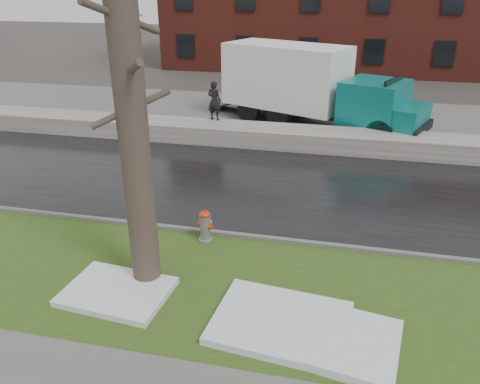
% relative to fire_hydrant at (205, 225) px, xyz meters
% --- Properties ---
extents(ground, '(120.00, 120.00, 0.00)m').
position_rel_fire_hydrant_xyz_m(ground, '(0.66, -0.61, -0.52)').
color(ground, '#47423D').
rests_on(ground, ground).
extents(verge, '(60.00, 4.50, 0.04)m').
position_rel_fire_hydrant_xyz_m(verge, '(0.66, -1.86, -0.50)').
color(verge, '#2B4918').
rests_on(verge, ground).
extents(road, '(60.00, 7.00, 0.03)m').
position_rel_fire_hydrant_xyz_m(road, '(0.66, 3.89, -0.51)').
color(road, black).
rests_on(road, ground).
extents(parking_lot, '(60.00, 9.00, 0.03)m').
position_rel_fire_hydrant_xyz_m(parking_lot, '(0.66, 12.39, -0.51)').
color(parking_lot, slate).
rests_on(parking_lot, ground).
extents(curb, '(60.00, 0.15, 0.14)m').
position_rel_fire_hydrant_xyz_m(curb, '(0.66, 0.39, -0.45)').
color(curb, slate).
rests_on(curb, ground).
extents(snowbank, '(60.00, 1.60, 0.75)m').
position_rel_fire_hydrant_xyz_m(snowbank, '(0.66, 8.09, -0.15)').
color(snowbank, '#B3AEA4').
rests_on(snowbank, ground).
extents(bg_tree_left, '(1.40, 1.62, 6.50)m').
position_rel_fire_hydrant_xyz_m(bg_tree_left, '(-11.34, 21.39, 2.81)').
color(bg_tree_left, brown).
rests_on(bg_tree_left, ground).
extents(bg_tree_center, '(1.40, 1.62, 6.50)m').
position_rel_fire_hydrant_xyz_m(bg_tree_center, '(-5.34, 25.39, 2.81)').
color(bg_tree_center, brown).
rests_on(bg_tree_center, ground).
extents(fire_hydrant, '(0.45, 0.42, 0.90)m').
position_rel_fire_hydrant_xyz_m(fire_hydrant, '(0.00, 0.00, 0.00)').
color(fire_hydrant, '#93949A').
rests_on(fire_hydrant, verge).
extents(tree, '(1.38, 1.59, 7.67)m').
position_rel_fire_hydrant_xyz_m(tree, '(-0.80, -1.93, 3.38)').
color(tree, brown).
rests_on(tree, verge).
extents(box_truck, '(10.51, 5.77, 3.56)m').
position_rel_fire_hydrant_xyz_m(box_truck, '(1.52, 11.28, 1.36)').
color(box_truck, black).
rests_on(box_truck, ground).
extents(worker, '(0.68, 0.53, 1.64)m').
position_rel_fire_hydrant_xyz_m(worker, '(-2.14, 8.68, 1.05)').
color(worker, black).
rests_on(worker, snowbank).
extents(snow_patch_near, '(2.79, 2.26, 0.16)m').
position_rel_fire_hydrant_xyz_m(snow_patch_near, '(2.36, -2.82, -0.40)').
color(snow_patch_near, white).
rests_on(snow_patch_near, verge).
extents(snow_patch_far, '(2.33, 1.79, 0.14)m').
position_rel_fire_hydrant_xyz_m(snow_patch_far, '(-1.22, -2.59, -0.41)').
color(snow_patch_far, white).
rests_on(snow_patch_far, verge).
extents(snow_patch_side, '(3.06, 2.24, 0.18)m').
position_rel_fire_hydrant_xyz_m(snow_patch_side, '(3.17, -3.01, -0.39)').
color(snow_patch_side, white).
rests_on(snow_patch_side, verge).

